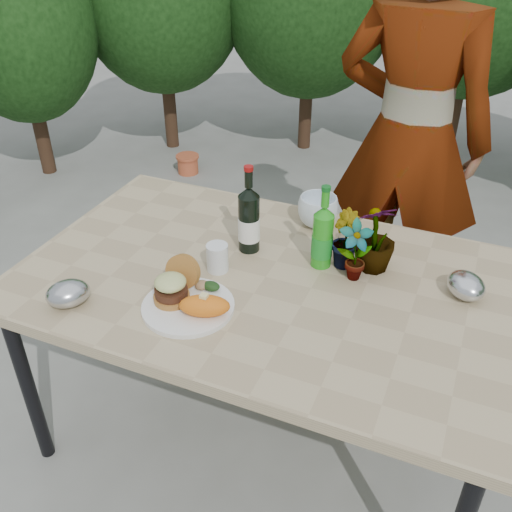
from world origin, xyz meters
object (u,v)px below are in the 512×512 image
at_px(wine_bottle, 249,220).
at_px(patio_table, 265,291).
at_px(dinner_plate, 188,306).
at_px(person, 410,139).

bearing_deg(wine_bottle, patio_table, -58.24).
distance_m(dinner_plate, person, 1.27).
bearing_deg(patio_table, wine_bottle, 131.22).
bearing_deg(person, patio_table, 78.03).
distance_m(patio_table, wine_bottle, 0.25).
distance_m(dinner_plate, wine_bottle, 0.39).
xyz_separation_m(dinner_plate, person, (0.42, 1.18, 0.16)).
xyz_separation_m(wine_bottle, person, (0.39, 0.81, 0.05)).
height_order(dinner_plate, person, person).
bearing_deg(dinner_plate, patio_table, 57.91).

